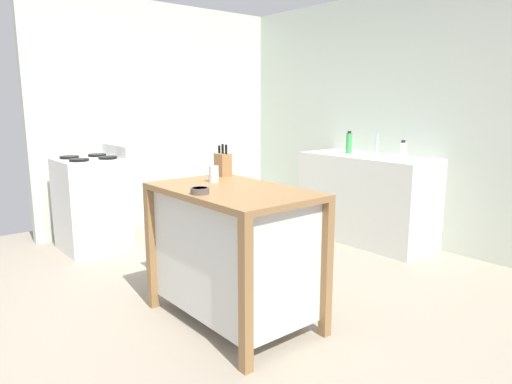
{
  "coord_description": "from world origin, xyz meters",
  "views": [
    {
      "loc": [
        2.6,
        -1.8,
        1.46
      ],
      "look_at": [
        0.24,
        0.16,
        0.87
      ],
      "focal_mm": 32.45,
      "sensor_mm": 36.0,
      "label": 1
    }
  ],
  "objects_px": {
    "trash_bin": "(182,245)",
    "kitchen_island": "(233,248)",
    "sink_faucet": "(377,144)",
    "stove": "(92,203)",
    "knife_block": "(223,164)",
    "drinking_cup": "(214,174)",
    "bottle_spray_cleaner": "(403,150)",
    "bottle_dish_soap": "(349,143)",
    "bowl_stoneware_deep": "(200,191)"
  },
  "relations": [
    {
      "from": "trash_bin",
      "to": "sink_faucet",
      "type": "relative_size",
      "value": 2.86
    },
    {
      "from": "knife_block",
      "to": "drinking_cup",
      "type": "relative_size",
      "value": 2.09
    },
    {
      "from": "drinking_cup",
      "to": "stove",
      "type": "xyz_separation_m",
      "value": [
        -1.92,
        -0.17,
        -0.51
      ]
    },
    {
      "from": "bowl_stoneware_deep",
      "to": "drinking_cup",
      "type": "xyz_separation_m",
      "value": [
        -0.29,
        0.3,
        0.04
      ]
    },
    {
      "from": "bowl_stoneware_deep",
      "to": "stove",
      "type": "height_order",
      "value": "stove"
    },
    {
      "from": "knife_block",
      "to": "trash_bin",
      "type": "relative_size",
      "value": 0.38
    },
    {
      "from": "drinking_cup",
      "to": "sink_faucet",
      "type": "distance_m",
      "value": 2.33
    },
    {
      "from": "trash_bin",
      "to": "kitchen_island",
      "type": "bearing_deg",
      "value": -6.03
    },
    {
      "from": "trash_bin",
      "to": "bottle_dish_soap",
      "type": "height_order",
      "value": "bottle_dish_soap"
    },
    {
      "from": "bowl_stoneware_deep",
      "to": "bottle_spray_cleaner",
      "type": "xyz_separation_m",
      "value": [
        -0.26,
        2.56,
        0.06
      ]
    },
    {
      "from": "sink_faucet",
      "to": "trash_bin",
      "type": "bearing_deg",
      "value": -95.65
    },
    {
      "from": "kitchen_island",
      "to": "bowl_stoneware_deep",
      "type": "height_order",
      "value": "bowl_stoneware_deep"
    },
    {
      "from": "kitchen_island",
      "to": "bottle_dish_soap",
      "type": "bearing_deg",
      "value": 110.98
    },
    {
      "from": "bottle_dish_soap",
      "to": "bowl_stoneware_deep",
      "type": "bearing_deg",
      "value": -70.62
    },
    {
      "from": "drinking_cup",
      "to": "trash_bin",
      "type": "bearing_deg",
      "value": 175.33
    },
    {
      "from": "sink_faucet",
      "to": "stove",
      "type": "xyz_separation_m",
      "value": [
        -1.6,
        -2.48,
        -0.56
      ]
    },
    {
      "from": "knife_block",
      "to": "drinking_cup",
      "type": "xyz_separation_m",
      "value": [
        0.18,
        -0.21,
        -0.03
      ]
    },
    {
      "from": "kitchen_island",
      "to": "bottle_spray_cleaner",
      "type": "bearing_deg",
      "value": 95.82
    },
    {
      "from": "trash_bin",
      "to": "bottle_spray_cleaner",
      "type": "height_order",
      "value": "bottle_spray_cleaner"
    },
    {
      "from": "bowl_stoneware_deep",
      "to": "bottle_dish_soap",
      "type": "relative_size",
      "value": 0.47
    },
    {
      "from": "kitchen_island",
      "to": "drinking_cup",
      "type": "distance_m",
      "value": 0.54
    },
    {
      "from": "trash_bin",
      "to": "bottle_spray_cleaner",
      "type": "distance_m",
      "value": 2.38
    },
    {
      "from": "bottle_dish_soap",
      "to": "stove",
      "type": "relative_size",
      "value": 0.23
    },
    {
      "from": "knife_block",
      "to": "bowl_stoneware_deep",
      "type": "bearing_deg",
      "value": -47.38
    },
    {
      "from": "kitchen_island",
      "to": "bowl_stoneware_deep",
      "type": "xyz_separation_m",
      "value": [
        0.02,
        -0.26,
        0.42
      ]
    },
    {
      "from": "kitchen_island",
      "to": "stove",
      "type": "distance_m",
      "value": 2.19
    },
    {
      "from": "trash_bin",
      "to": "sink_faucet",
      "type": "height_order",
      "value": "sink_faucet"
    },
    {
      "from": "trash_bin",
      "to": "stove",
      "type": "xyz_separation_m",
      "value": [
        -1.37,
        -0.22,
        0.15
      ]
    },
    {
      "from": "sink_faucet",
      "to": "bottle_spray_cleaner",
      "type": "relative_size",
      "value": 1.24
    },
    {
      "from": "knife_block",
      "to": "bottle_dish_soap",
      "type": "xyz_separation_m",
      "value": [
        -0.4,
        1.97,
        0.02
      ]
    },
    {
      "from": "bottle_dish_soap",
      "to": "stove",
      "type": "xyz_separation_m",
      "value": [
        -1.33,
        -2.35,
        -0.56
      ]
    },
    {
      "from": "knife_block",
      "to": "sink_faucet",
      "type": "relative_size",
      "value": 1.09
    },
    {
      "from": "kitchen_island",
      "to": "drinking_cup",
      "type": "height_order",
      "value": "drinking_cup"
    },
    {
      "from": "bottle_dish_soap",
      "to": "trash_bin",
      "type": "bearing_deg",
      "value": -88.9
    },
    {
      "from": "sink_faucet",
      "to": "bottle_spray_cleaner",
      "type": "bearing_deg",
      "value": -9.07
    },
    {
      "from": "sink_faucet",
      "to": "bottle_dish_soap",
      "type": "xyz_separation_m",
      "value": [
        -0.26,
        -0.13,
        0.0
      ]
    },
    {
      "from": "bottle_spray_cleaner",
      "to": "stove",
      "type": "relative_size",
      "value": 0.17
    },
    {
      "from": "kitchen_island",
      "to": "knife_block",
      "type": "xyz_separation_m",
      "value": [
        -0.45,
        0.25,
        0.49
      ]
    },
    {
      "from": "bowl_stoneware_deep",
      "to": "drinking_cup",
      "type": "relative_size",
      "value": 0.99
    },
    {
      "from": "bottle_dish_soap",
      "to": "bottle_spray_cleaner",
      "type": "bearing_deg",
      "value": 7.01
    },
    {
      "from": "knife_block",
      "to": "bottle_spray_cleaner",
      "type": "bearing_deg",
      "value": 83.97
    },
    {
      "from": "sink_faucet",
      "to": "kitchen_island",
      "type": "bearing_deg",
      "value": -76.0
    },
    {
      "from": "sink_faucet",
      "to": "bowl_stoneware_deep",
      "type": "bearing_deg",
      "value": -76.91
    },
    {
      "from": "kitchen_island",
      "to": "stove",
      "type": "height_order",
      "value": "stove"
    },
    {
      "from": "trash_bin",
      "to": "bottle_dish_soap",
      "type": "distance_m",
      "value": 2.25
    },
    {
      "from": "bottle_dish_soap",
      "to": "drinking_cup",
      "type": "bearing_deg",
      "value": -74.98
    },
    {
      "from": "bowl_stoneware_deep",
      "to": "stove",
      "type": "bearing_deg",
      "value": 176.58
    },
    {
      "from": "knife_block",
      "to": "stove",
      "type": "xyz_separation_m",
      "value": [
        -1.73,
        -0.38,
        -0.54
      ]
    },
    {
      "from": "drinking_cup",
      "to": "trash_bin",
      "type": "xyz_separation_m",
      "value": [
        -0.54,
        0.04,
        -0.66
      ]
    },
    {
      "from": "drinking_cup",
      "to": "bottle_dish_soap",
      "type": "bearing_deg",
      "value": 105.02
    }
  ]
}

